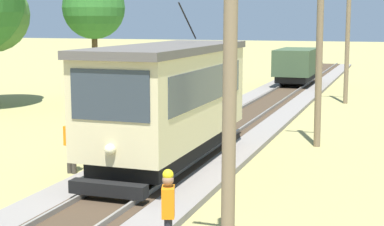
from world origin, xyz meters
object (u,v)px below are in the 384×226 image
object	(u,v)px
freight_car	(296,65)
utility_pole_mid	(320,33)
utility_pole_far	(348,26)
second_worker	(71,141)
red_tram	(170,99)
tree_horizon	(94,8)
utility_pole_near_tram	(230,64)
track_worker	(168,210)

from	to	relation	value
freight_car	utility_pole_mid	xyz separation A→B (m)	(3.86, -19.06, 2.55)
utility_pole_far	second_worker	world-z (taller)	utility_pole_far
red_tram	utility_pole_far	size ratio (longest dim) A/B	1.04
freight_car	utility_pole_far	bearing A→B (deg)	-61.36
utility_pole_far	second_worker	size ratio (longest dim) A/B	4.62
tree_horizon	utility_pole_mid	bearing A→B (deg)	-31.43
utility_pole_mid	second_worker	bearing A→B (deg)	-136.52
utility_pole_far	tree_horizon	bearing A→B (deg)	-163.56
red_tram	utility_pole_far	distance (m)	17.21
red_tram	second_worker	xyz separation A→B (m)	(-2.60, -1.47, -1.21)
red_tram	utility_pole_mid	distance (m)	6.34
second_worker	tree_horizon	size ratio (longest dim) A/B	0.26
utility_pole_near_tram	second_worker	world-z (taller)	utility_pole_near_tram
second_worker	utility_pole_mid	bearing A→B (deg)	-41.05
freight_car	second_worker	distance (m)	25.33
freight_car	utility_pole_mid	bearing A→B (deg)	-78.55
utility_pole_far	tree_horizon	distance (m)	13.83
utility_pole_mid	second_worker	world-z (taller)	utility_pole_mid
utility_pole_mid	tree_horizon	bearing A→B (deg)	148.57
red_tram	utility_pole_near_tram	world-z (taller)	utility_pole_near_tram
utility_pole_far	red_tram	bearing A→B (deg)	-103.05
track_worker	utility_pole_mid	bearing A→B (deg)	63.93
red_tram	tree_horizon	world-z (taller)	tree_horizon
utility_pole_near_tram	second_worker	xyz separation A→B (m)	(-6.46, 5.68, -2.84)
utility_pole_near_tram	tree_horizon	size ratio (longest dim) A/B	1.08
utility_pole_near_tram	track_worker	world-z (taller)	utility_pole_near_tram
tree_horizon	red_tram	bearing A→B (deg)	-53.64
utility_pole_far	utility_pole_near_tram	bearing A→B (deg)	-90.00
utility_pole_far	tree_horizon	size ratio (longest dim) A/B	1.19
utility_pole_near_tram	red_tram	bearing A→B (deg)	118.33
track_worker	red_tram	bearing A→B (deg)	91.54
utility_pole_near_tram	second_worker	distance (m)	9.06
utility_pole_near_tram	tree_horizon	bearing A→B (deg)	123.64
red_tram	freight_car	bearing A→B (deg)	90.01
red_tram	utility_pole_near_tram	xyz separation A→B (m)	(3.86, -7.15, 1.63)
freight_car	track_worker	world-z (taller)	freight_car
utility_pole_near_tram	tree_horizon	xyz separation A→B (m)	(-13.24, 19.89, 1.36)
second_worker	tree_horizon	xyz separation A→B (m)	(-6.78, 14.21, 4.20)
utility_pole_mid	utility_pole_near_tram	bearing A→B (deg)	-90.00
red_tram	track_worker	bearing A→B (deg)	-69.15
red_tram	utility_pole_near_tram	distance (m)	8.29
freight_car	utility_pole_far	distance (m)	8.48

